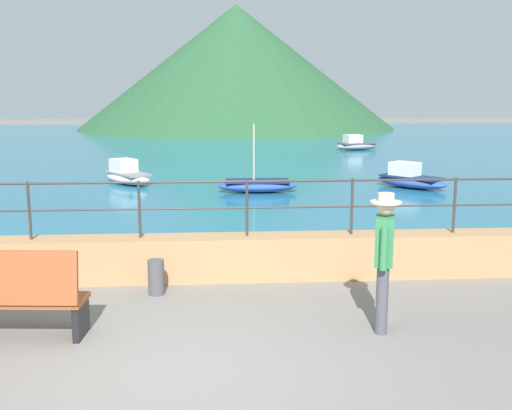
% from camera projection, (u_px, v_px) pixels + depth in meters
% --- Properties ---
extents(ground_plane, '(120.00, 120.00, 0.00)m').
position_uv_depth(ground_plane, '(186.00, 370.00, 6.53)').
color(ground_plane, slate).
extents(promenade_wall, '(20.00, 0.56, 0.70)m').
position_uv_depth(promenade_wall, '(194.00, 258.00, 9.60)').
color(promenade_wall, tan).
rests_on(promenade_wall, ground).
extents(railing, '(18.44, 0.04, 0.90)m').
position_uv_depth(railing, '(193.00, 198.00, 9.42)').
color(railing, '#383330').
rests_on(railing, promenade_wall).
extents(lake_water, '(64.00, 44.32, 0.06)m').
position_uv_depth(lake_water, '(208.00, 147.00, 31.85)').
color(lake_water, '#236B89').
rests_on(lake_water, ground).
extents(hill_main, '(24.74, 24.74, 9.50)m').
position_uv_depth(hill_main, '(236.00, 67.00, 47.32)').
color(hill_main, '#285633').
rests_on(hill_main, ground).
extents(hill_secondary, '(16.94, 16.94, 6.26)m').
position_uv_depth(hill_secondary, '(189.00, 89.00, 48.09)').
color(hill_secondary, '#285633').
rests_on(hill_secondary, ground).
extents(bench_main, '(1.74, 0.70, 1.13)m').
position_uv_depth(bench_main, '(11.00, 295.00, 7.24)').
color(bench_main, '#9E4C28').
rests_on(bench_main, ground).
extents(person_walking, '(0.38, 0.55, 1.75)m').
position_uv_depth(person_walking, '(384.00, 255.00, 7.42)').
color(person_walking, '#4C4C56').
rests_on(person_walking, ground).
extents(bollard, '(0.24, 0.24, 0.52)m').
position_uv_depth(bollard, '(156.00, 277.00, 8.91)').
color(bollard, '#4C4C51').
rests_on(bollard, ground).
extents(boat_1, '(2.32, 0.95, 1.98)m').
position_uv_depth(boat_1, '(257.00, 185.00, 17.60)').
color(boat_1, '#2D4C9E').
rests_on(boat_1, lake_water).
extents(boat_2, '(2.18, 2.33, 0.76)m').
position_uv_depth(boat_2, '(410.00, 179.00, 18.40)').
color(boat_2, '#2D4C9E').
rests_on(boat_2, lake_water).
extents(boat_3, '(2.47, 1.56, 0.76)m').
position_uv_depth(boat_3, '(356.00, 144.00, 30.21)').
color(boat_3, gray).
rests_on(boat_3, lake_water).
extents(boat_4, '(2.07, 2.40, 0.76)m').
position_uv_depth(boat_4, '(127.00, 175.00, 19.25)').
color(boat_4, white).
rests_on(boat_4, lake_water).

